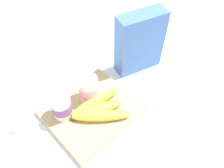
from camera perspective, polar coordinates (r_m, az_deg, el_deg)
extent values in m
plane|color=white|center=(0.78, -5.27, -7.21)|extent=(2.40, 2.40, 0.00)
cube|color=tan|center=(0.77, -5.33, -6.77)|extent=(0.29, 0.25, 0.02)
cube|color=#4770B7|center=(0.84, 7.05, 10.42)|extent=(0.19, 0.12, 0.24)
cylinder|color=white|center=(0.73, -12.78, -5.66)|extent=(0.06, 0.06, 0.09)
cylinder|color=#7A4C99|center=(0.73, -12.78, -5.66)|extent=(0.06, 0.06, 0.04)
cylinder|color=silver|center=(0.69, -13.42, -3.53)|extent=(0.07, 0.07, 0.00)
cylinder|color=white|center=(0.75, -6.07, -1.40)|extent=(0.06, 0.06, 0.09)
cylinder|color=pink|center=(0.75, -6.07, -1.40)|extent=(0.07, 0.07, 0.05)
cylinder|color=silver|center=(0.72, -6.37, 0.98)|extent=(0.07, 0.07, 0.00)
ellipsoid|color=yellow|center=(0.72, -2.56, -7.95)|extent=(0.17, 0.15, 0.04)
ellipsoid|color=yellow|center=(0.74, -3.65, -6.47)|extent=(0.17, 0.10, 0.03)
ellipsoid|color=yellow|center=(0.75, -4.01, -4.77)|extent=(0.19, 0.06, 0.04)
cylinder|color=brown|center=(0.74, -9.96, -8.55)|extent=(0.01, 0.01, 0.02)
cylinder|color=silver|center=(0.77, -22.64, -13.87)|extent=(0.03, 0.11, 0.01)
ellipsoid|color=silver|center=(0.80, -23.91, -10.34)|extent=(0.03, 0.04, 0.01)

